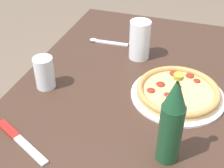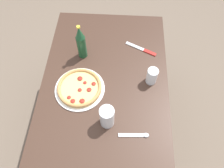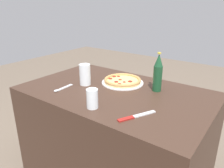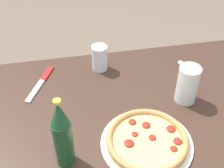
{
  "view_description": "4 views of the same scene",
  "coord_description": "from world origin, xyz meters",
  "px_view_note": "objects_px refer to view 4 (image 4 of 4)",
  "views": [
    {
      "loc": [
        0.81,
        0.2,
        1.4
      ],
      "look_at": [
        0.02,
        -0.06,
        0.8
      ],
      "focal_mm": 50.0,
      "sensor_mm": 36.0,
      "label": 1
    },
    {
      "loc": [
        -0.7,
        -0.09,
        1.94
      ],
      "look_at": [
        -0.04,
        -0.05,
        0.84
      ],
      "focal_mm": 35.0,
      "sensor_mm": 36.0,
      "label": 2
    },
    {
      "loc": [
        0.81,
        -1.14,
        1.32
      ],
      "look_at": [
        0.03,
        -0.08,
        0.83
      ],
      "focal_mm": 35.0,
      "sensor_mm": 36.0,
      "label": 3
    },
    {
      "loc": [
        0.2,
        0.79,
        1.59
      ],
      "look_at": [
        0.03,
        -0.1,
        0.82
      ],
      "focal_mm": 50.0,
      "sensor_mm": 36.0,
      "label": 4
    }
  ],
  "objects_px": {
    "glass_mango_juice": "(100,59)",
    "spoon": "(185,70)",
    "pizza_margherita": "(147,141)",
    "knife": "(41,82)",
    "beer_bottle": "(62,135)",
    "glass_cola": "(187,85)"
  },
  "relations": [
    {
      "from": "pizza_margherita",
      "to": "beer_bottle",
      "type": "height_order",
      "value": "beer_bottle"
    },
    {
      "from": "glass_cola",
      "to": "spoon",
      "type": "distance_m",
      "value": 0.2
    },
    {
      "from": "glass_mango_juice",
      "to": "spoon",
      "type": "bearing_deg",
      "value": 166.56
    },
    {
      "from": "beer_bottle",
      "to": "spoon",
      "type": "bearing_deg",
      "value": -145.89
    },
    {
      "from": "glass_mango_juice",
      "to": "beer_bottle",
      "type": "xyz_separation_m",
      "value": [
        0.18,
        0.46,
        0.07
      ]
    },
    {
      "from": "glass_mango_juice",
      "to": "knife",
      "type": "xyz_separation_m",
      "value": [
        0.26,
        0.05,
        -0.05
      ]
    },
    {
      "from": "pizza_margherita",
      "to": "glass_cola",
      "type": "bearing_deg",
      "value": -137.83
    },
    {
      "from": "beer_bottle",
      "to": "knife",
      "type": "relative_size",
      "value": 1.23
    },
    {
      "from": "spoon",
      "to": "pizza_margherita",
      "type": "bearing_deg",
      "value": 52.4
    },
    {
      "from": "pizza_margherita",
      "to": "knife",
      "type": "xyz_separation_m",
      "value": [
        0.35,
        -0.39,
        -0.01
      ]
    },
    {
      "from": "spoon",
      "to": "glass_mango_juice",
      "type": "bearing_deg",
      "value": -13.44
    },
    {
      "from": "pizza_margherita",
      "to": "beer_bottle",
      "type": "relative_size",
      "value": 1.17
    },
    {
      "from": "glass_mango_juice",
      "to": "spoon",
      "type": "relative_size",
      "value": 0.66
    },
    {
      "from": "glass_cola",
      "to": "spoon",
      "type": "bearing_deg",
      "value": -112.04
    },
    {
      "from": "glass_cola",
      "to": "glass_mango_juice",
      "type": "height_order",
      "value": "glass_cola"
    },
    {
      "from": "glass_cola",
      "to": "knife",
      "type": "relative_size",
      "value": 0.71
    },
    {
      "from": "glass_mango_juice",
      "to": "spoon",
      "type": "xyz_separation_m",
      "value": [
        -0.36,
        0.09,
        -0.05
      ]
    },
    {
      "from": "glass_mango_juice",
      "to": "beer_bottle",
      "type": "relative_size",
      "value": 0.43
    },
    {
      "from": "spoon",
      "to": "glass_cola",
      "type": "bearing_deg",
      "value": 67.96
    },
    {
      "from": "glass_mango_juice",
      "to": "knife",
      "type": "height_order",
      "value": "glass_mango_juice"
    },
    {
      "from": "pizza_margherita",
      "to": "glass_cola",
      "type": "relative_size",
      "value": 2.03
    },
    {
      "from": "glass_mango_juice",
      "to": "glass_cola",
      "type": "bearing_deg",
      "value": 138.88
    }
  ]
}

